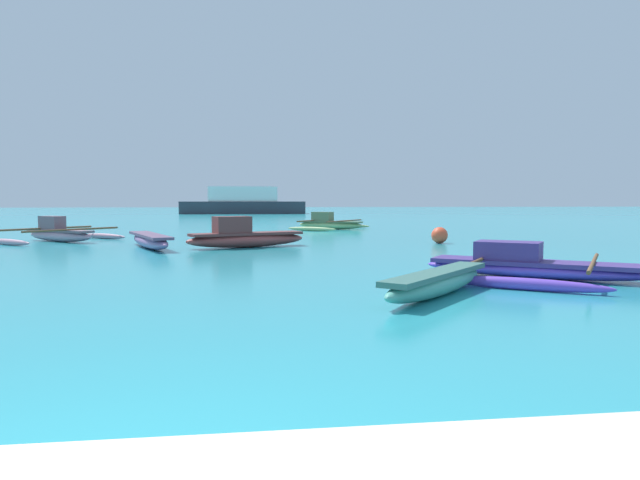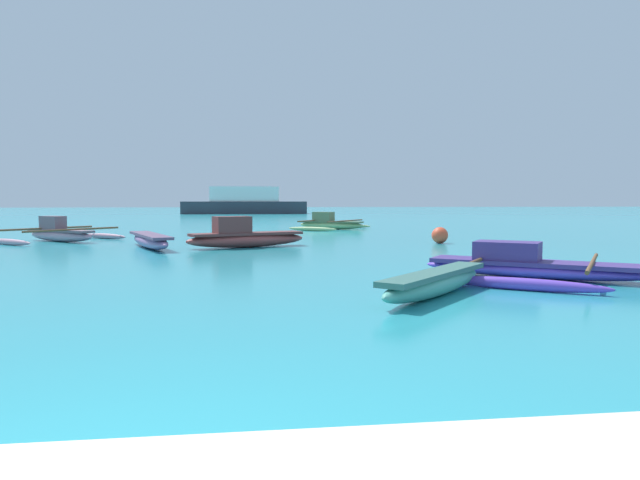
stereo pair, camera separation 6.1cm
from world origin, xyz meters
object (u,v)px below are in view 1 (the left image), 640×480
moored_boat_0 (533,266)px  moored_boat_1 (244,236)px  moored_boat_2 (437,282)px  moored_boat_5 (59,233)px  distant_ferry (243,203)px  moored_boat_3 (150,240)px  moored_boat_4 (329,224)px  mooring_buoy_0 (440,235)px

moored_boat_0 → moored_boat_1: moored_boat_1 is taller
moored_boat_2 → moored_boat_5: moored_boat_5 is taller
moored_boat_0 → distant_ferry: (-5.45, 52.08, 0.96)m
moored_boat_3 → distant_ferry: distant_ferry is taller
distant_ferry → moored_boat_2: bearing=-86.8°
moored_boat_4 → distant_ferry: bearing=133.9°
moored_boat_2 → distant_ferry: size_ratio=0.21×
moored_boat_0 → mooring_buoy_0: bearing=117.6°
moored_boat_2 → mooring_buoy_0: (3.59, 10.10, 0.06)m
moored_boat_5 → distant_ferry: distant_ferry is taller
moored_boat_1 → distant_ferry: (-0.13, 44.44, 0.85)m
moored_boat_1 → mooring_buoy_0: (6.49, 0.76, -0.06)m
moored_boat_0 → moored_boat_4: 18.27m
moored_boat_5 → distant_ferry: 41.61m
moored_boat_2 → moored_boat_5: (-9.33, 12.65, 0.08)m
moored_boat_2 → moored_boat_3: size_ratio=0.67×
moored_boat_1 → moored_boat_3: bearing=155.5°
moored_boat_0 → moored_boat_5: size_ratio=0.98×
moored_boat_2 → moored_boat_4: size_ratio=0.58×
moored_boat_2 → moored_boat_0: bearing=-13.1°
distant_ferry → moored_boat_3: bearing=-93.5°
moored_boat_0 → moored_boat_5: 16.07m
moored_boat_4 → distant_ferry: 34.14m
moored_boat_1 → moored_boat_2: moored_boat_1 is taller
moored_boat_0 → moored_boat_5: bearing=172.5°
moored_boat_2 → moored_boat_1: bearing=59.2°
moored_boat_3 → distant_ferry: 44.39m
moored_boat_2 → distant_ferry: 53.87m
moored_boat_2 → mooring_buoy_0: bearing=22.4°
moored_boat_0 → mooring_buoy_0: 8.49m
moored_boat_2 → moored_boat_4: moored_boat_4 is taller
moored_boat_3 → moored_boat_2: bearing=11.1°
moored_boat_4 → moored_boat_5: bearing=-109.1°
moored_boat_0 → moored_boat_4: moored_boat_4 is taller
moored_boat_2 → moored_boat_5: 15.72m
moored_boat_1 → moored_boat_3: moored_boat_1 is taller
moored_boat_3 → mooring_buoy_0: 9.34m
moored_boat_3 → moored_boat_5: moored_boat_5 is taller
moored_boat_3 → moored_boat_0: bearing=26.3°
moored_boat_0 → moored_boat_2: bearing=-109.7°
moored_boat_1 → moored_boat_5: bearing=131.1°
moored_boat_1 → distant_ferry: bearing=68.6°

